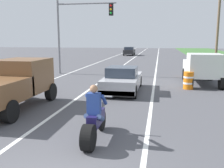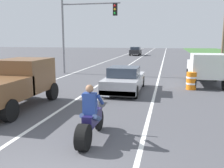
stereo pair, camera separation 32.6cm
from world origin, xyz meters
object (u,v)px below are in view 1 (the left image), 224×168
object	(u,v)px
motorcycle_with_rider	(94,121)
construction_barrel_nearest	(188,80)
pickup_truck_right_shoulder_white	(202,67)
traffic_light_mast_near	(76,24)
pickup_truck_left_lane_brown	(12,82)
sports_car_silver	(122,80)
construction_barrel_mid	(189,71)
distant_car_far_ahead	(129,51)

from	to	relation	value
motorcycle_with_rider	construction_barrel_nearest	size ratio (longest dim) A/B	2.21
pickup_truck_right_shoulder_white	construction_barrel_nearest	xyz separation A→B (m)	(-0.99, -1.92, -0.60)
motorcycle_with_rider	traffic_light_mast_near	world-z (taller)	traffic_light_mast_near
pickup_truck_left_lane_brown	pickup_truck_right_shoulder_white	world-z (taller)	same
pickup_truck_left_lane_brown	traffic_light_mast_near	distance (m)	11.16
construction_barrel_nearest	motorcycle_with_rider	bearing A→B (deg)	-112.10
sports_car_silver	construction_barrel_nearest	xyz separation A→B (m)	(3.63, 1.35, -0.13)
motorcycle_with_rider	sports_car_silver	size ratio (longest dim) A/B	0.51
traffic_light_mast_near	construction_barrel_nearest	distance (m)	10.37
pickup_truck_left_lane_brown	motorcycle_with_rider	bearing A→B (deg)	-32.84
construction_barrel_nearest	pickup_truck_left_lane_brown	bearing A→B (deg)	-142.72
motorcycle_with_rider	traffic_light_mast_near	bearing A→B (deg)	110.32
sports_car_silver	traffic_light_mast_near	size ratio (longest dim) A/B	0.72
construction_barrel_nearest	construction_barrel_mid	bearing A→B (deg)	83.68
motorcycle_with_rider	construction_barrel_nearest	distance (m)	9.04
pickup_truck_left_lane_brown	traffic_light_mast_near	bearing A→B (deg)	94.50
pickup_truck_left_lane_brown	construction_barrel_mid	world-z (taller)	pickup_truck_left_lane_brown
traffic_light_mast_near	construction_barrel_mid	size ratio (longest dim) A/B	6.00
sports_car_silver	pickup_truck_left_lane_brown	bearing A→B (deg)	-131.62
motorcycle_with_rider	sports_car_silver	world-z (taller)	motorcycle_with_rider
pickup_truck_right_shoulder_white	traffic_light_mast_near	bearing A→B (deg)	161.68
construction_barrel_nearest	construction_barrel_mid	distance (m)	4.79
construction_barrel_mid	pickup_truck_right_shoulder_white	bearing A→B (deg)	-80.66
sports_car_silver	construction_barrel_mid	xyz separation A→B (m)	(4.16, 6.11, -0.13)
motorcycle_with_rider	pickup_truck_right_shoulder_white	distance (m)	11.21
motorcycle_with_rider	pickup_truck_left_lane_brown	world-z (taller)	pickup_truck_left_lane_brown
traffic_light_mast_near	construction_barrel_mid	world-z (taller)	traffic_light_mast_near
construction_barrel_mid	distant_car_far_ahead	xyz separation A→B (m)	(-7.57, 25.70, 0.27)
pickup_truck_left_lane_brown	construction_barrel_mid	bearing A→B (deg)	52.49
distant_car_far_ahead	construction_barrel_mid	bearing A→B (deg)	-73.58
sports_car_silver	pickup_truck_left_lane_brown	size ratio (longest dim) A/B	0.90
sports_car_silver	pickup_truck_right_shoulder_white	xyz separation A→B (m)	(4.63, 3.28, 0.48)
traffic_light_mast_near	distant_car_far_ahead	xyz separation A→B (m)	(1.32, 25.44, -3.24)
motorcycle_with_rider	construction_barrel_nearest	world-z (taller)	motorcycle_with_rider
sports_car_silver	traffic_light_mast_near	xyz separation A→B (m)	(-4.73, 6.38, 3.39)
construction_barrel_mid	distant_car_far_ahead	bearing A→B (deg)	106.42
motorcycle_with_rider	distant_car_far_ahead	world-z (taller)	motorcycle_with_rider
pickup_truck_left_lane_brown	construction_barrel_nearest	size ratio (longest dim) A/B	4.80
construction_barrel_nearest	distant_car_far_ahead	world-z (taller)	distant_car_far_ahead
motorcycle_with_rider	construction_barrel_mid	xyz separation A→B (m)	(3.93, 13.13, -0.09)
pickup_truck_right_shoulder_white	construction_barrel_mid	bearing A→B (deg)	99.34
traffic_light_mast_near	distant_car_far_ahead	world-z (taller)	traffic_light_mast_near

